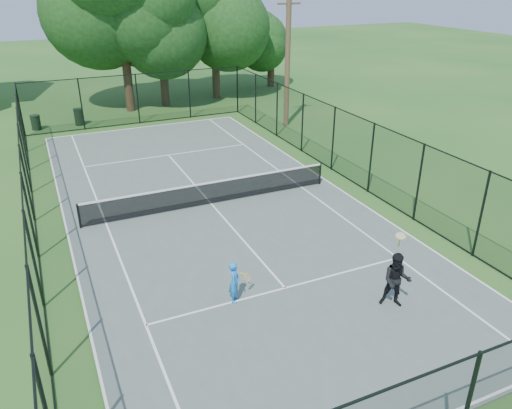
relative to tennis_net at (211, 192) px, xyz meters
name	(u,v)px	position (x,y,z in m)	size (l,w,h in m)	color
ground	(211,205)	(0.00, 0.00, -0.58)	(120.00, 120.00, 0.00)	#20541C
tennis_court	(211,205)	(0.00, 0.00, -0.55)	(11.00, 24.00, 0.06)	#515F56
tennis_net	(211,192)	(0.00, 0.00, 0.00)	(10.08, 0.08, 0.95)	black
fence	(210,170)	(0.00, 0.00, 0.92)	(13.10, 26.10, 3.00)	black
tree_near_left	(120,5)	(0.14, 16.33, 6.04)	(8.24, 8.24, 10.75)	#332114
tree_near_mid	(160,26)	(2.66, 16.80, 4.67)	(6.51, 6.51, 8.52)	#332114
tree_near_right	(214,17)	(6.69, 17.54, 5.02)	(6.38, 6.38, 8.80)	#332114
tree_far_right	(271,38)	(12.12, 19.57, 3.14)	(4.55, 4.55, 6.01)	#332114
trash_bin_left	(36,122)	(-5.84, 14.18, -0.14)	(0.58, 0.58, 0.86)	black
trash_bin_right	(79,117)	(-3.40, 14.16, -0.07)	(0.58, 0.58, 1.00)	black
utility_pole	(288,60)	(8.02, 9.00, 3.25)	(1.40, 0.30, 7.54)	#4C3823
player_blue	(235,282)	(-1.57, -6.36, 0.10)	(0.83, 0.54, 1.25)	#1A81E2
player_black	(396,280)	(2.37, -8.35, 0.29)	(0.99, 0.97, 2.02)	black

